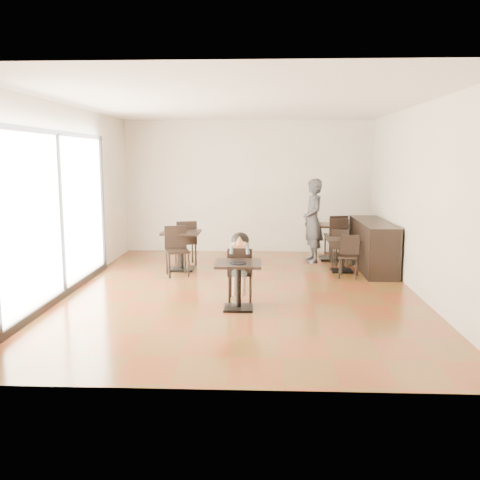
# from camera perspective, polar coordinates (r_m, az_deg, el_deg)

# --- Properties ---
(floor) EXTENTS (6.00, 8.00, 0.01)m
(floor) POSITION_cam_1_polar(r_m,az_deg,el_deg) (9.37, 0.15, -5.47)
(floor) COLOR brown
(floor) RESTS_ON ground
(ceiling) EXTENTS (6.00, 8.00, 0.01)m
(ceiling) POSITION_cam_1_polar(r_m,az_deg,el_deg) (9.12, 0.16, 14.40)
(ceiling) COLOR white
(ceiling) RESTS_ON floor
(wall_back) EXTENTS (6.00, 0.01, 3.20)m
(wall_back) POSITION_cam_1_polar(r_m,az_deg,el_deg) (13.09, 0.88, 5.71)
(wall_back) COLOR white
(wall_back) RESTS_ON floor
(wall_front) EXTENTS (6.00, 0.01, 3.20)m
(wall_front) POSITION_cam_1_polar(r_m,az_deg,el_deg) (5.13, -1.68, 0.81)
(wall_front) COLOR white
(wall_front) RESTS_ON floor
(wall_left) EXTENTS (0.01, 8.00, 3.20)m
(wall_left) POSITION_cam_1_polar(r_m,az_deg,el_deg) (9.70, -17.89, 4.18)
(wall_left) COLOR white
(wall_left) RESTS_ON floor
(wall_right) EXTENTS (0.01, 8.00, 3.20)m
(wall_right) POSITION_cam_1_polar(r_m,az_deg,el_deg) (9.47, 18.66, 4.04)
(wall_right) COLOR white
(wall_right) RESTS_ON floor
(storefront_window) EXTENTS (0.04, 4.50, 2.60)m
(storefront_window) POSITION_cam_1_polar(r_m,az_deg,el_deg) (9.24, -18.73, 2.68)
(storefront_window) COLOR white
(storefront_window) RESTS_ON floor
(child_table) EXTENTS (0.69, 0.69, 0.73)m
(child_table) POSITION_cam_1_polar(r_m,az_deg,el_deg) (8.20, -0.15, -4.92)
(child_table) COLOR black
(child_table) RESTS_ON floor
(child_chair) EXTENTS (0.40, 0.40, 0.88)m
(child_chair) POSITION_cam_1_polar(r_m,az_deg,el_deg) (8.72, 0.01, -3.59)
(child_chair) COLOR black
(child_chair) RESTS_ON floor
(child) EXTENTS (0.40, 0.55, 1.11)m
(child) POSITION_cam_1_polar(r_m,az_deg,el_deg) (8.69, 0.01, -2.85)
(child) COLOR slate
(child) RESTS_ON child_chair
(plate) EXTENTS (0.25, 0.25, 0.01)m
(plate) POSITION_cam_1_polar(r_m,az_deg,el_deg) (8.02, -0.19, -2.50)
(plate) COLOR black
(plate) RESTS_ON child_table
(pizza_slice) EXTENTS (0.26, 0.20, 0.06)m
(pizza_slice) POSITION_cam_1_polar(r_m,az_deg,el_deg) (8.43, -0.04, -0.41)
(pizza_slice) COLOR #F2C97D
(pizza_slice) RESTS_ON child
(adult_patron) EXTENTS (0.58, 0.75, 1.85)m
(adult_patron) POSITION_cam_1_polar(r_m,az_deg,el_deg) (11.93, 7.78, 2.07)
(adult_patron) COLOR #3B3A3F
(adult_patron) RESTS_ON floor
(cafe_table_mid) EXTENTS (0.78, 0.78, 0.67)m
(cafe_table_mid) POSITION_cam_1_polar(r_m,az_deg,el_deg) (11.09, 10.82, -1.60)
(cafe_table_mid) COLOR black
(cafe_table_mid) RESTS_ON floor
(cafe_table_left) EXTENTS (0.96, 0.96, 0.81)m
(cafe_table_left) POSITION_cam_1_polar(r_m,az_deg,el_deg) (11.09, -6.25, -1.14)
(cafe_table_left) COLOR black
(cafe_table_left) RESTS_ON floor
(cafe_table_back) EXTENTS (0.91, 0.91, 0.81)m
(cafe_table_back) POSITION_cam_1_polar(r_m,az_deg,el_deg) (12.34, 9.67, -0.20)
(cafe_table_back) COLOR black
(cafe_table_back) RESTS_ON floor
(chair_mid_a) EXTENTS (0.44, 0.44, 0.81)m
(chair_mid_a) POSITION_cam_1_polar(r_m,az_deg,el_deg) (11.62, 10.69, -0.78)
(chair_mid_a) COLOR black
(chair_mid_a) RESTS_ON floor
(chair_mid_b) EXTENTS (0.44, 0.44, 0.81)m
(chair_mid_b) POSITION_cam_1_polar(r_m,az_deg,el_deg) (10.55, 11.53, -1.78)
(chair_mid_b) COLOR black
(chair_mid_b) RESTS_ON floor
(chair_left_a) EXTENTS (0.55, 0.55, 0.97)m
(chair_left_a) POSITION_cam_1_polar(r_m,az_deg,el_deg) (11.61, -5.85, -0.27)
(chair_left_a) COLOR black
(chair_left_a) RESTS_ON floor
(chair_left_b) EXTENTS (0.55, 0.55, 0.97)m
(chair_left_b) POSITION_cam_1_polar(r_m,az_deg,el_deg) (10.54, -6.71, -1.22)
(chair_left_b) COLOR black
(chair_left_b) RESTS_ON floor
(chair_back_a) EXTENTS (0.52, 0.52, 0.97)m
(chair_back_a) POSITION_cam_1_polar(r_m,az_deg,el_deg) (12.82, 10.14, 0.49)
(chair_back_a) COLOR black
(chair_back_a) RESTS_ON floor
(chair_back_b) EXTENTS (0.52, 0.52, 0.97)m
(chair_back_b) POSITION_cam_1_polar(r_m,az_deg,el_deg) (11.81, 10.79, -0.23)
(chair_back_b) COLOR black
(chair_back_b) RESTS_ON floor
(service_counter) EXTENTS (0.60, 2.40, 1.00)m
(service_counter) POSITION_cam_1_polar(r_m,az_deg,el_deg) (11.45, 13.95, -0.55)
(service_counter) COLOR black
(service_counter) RESTS_ON floor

